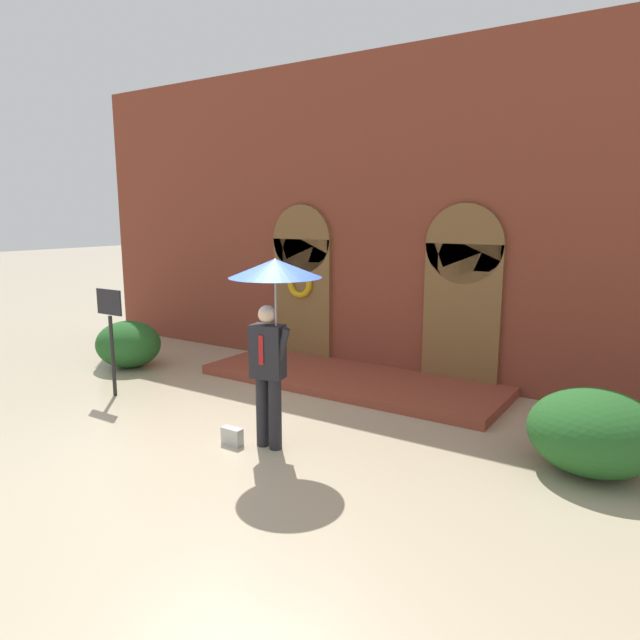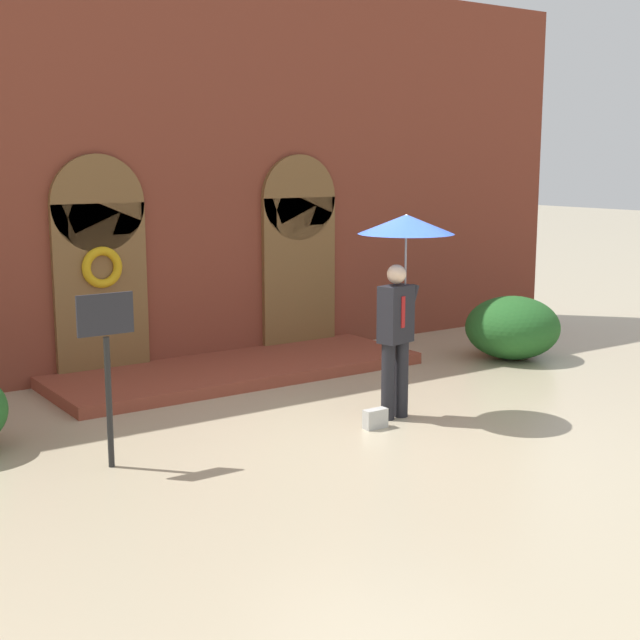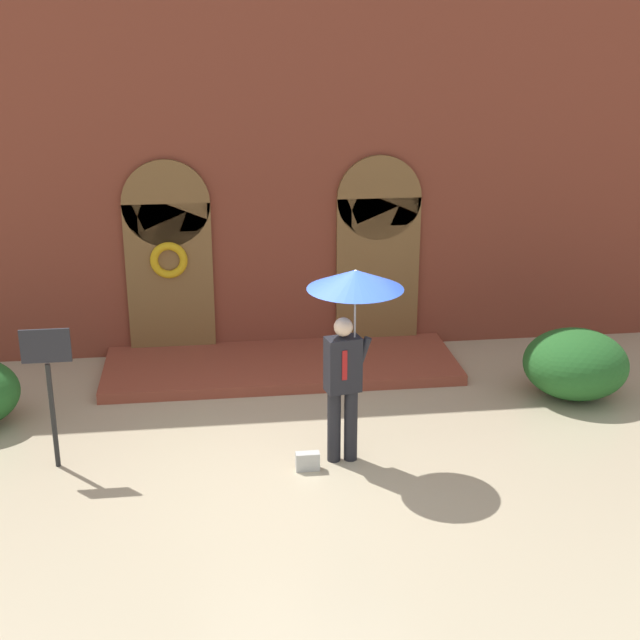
% 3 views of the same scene
% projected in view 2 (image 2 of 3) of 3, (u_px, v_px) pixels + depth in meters
% --- Properties ---
extents(ground_plane, '(80.00, 80.00, 0.00)m').
position_uv_depth(ground_plane, '(372.00, 429.00, 9.96)').
color(ground_plane, tan).
extents(building_facade, '(14.00, 2.30, 5.60)m').
position_uv_depth(building_facade, '(197.00, 180.00, 12.85)').
color(building_facade, brown).
rests_on(building_facade, ground).
extents(person_with_umbrella, '(1.10, 1.10, 2.36)m').
position_uv_depth(person_with_umbrella, '(403.00, 254.00, 10.11)').
color(person_with_umbrella, black).
rests_on(person_with_umbrella, ground).
extents(handbag, '(0.28, 0.12, 0.22)m').
position_uv_depth(handbag, '(375.00, 419.00, 9.97)').
color(handbag, '#B7B7B2').
rests_on(handbag, ground).
extents(sign_post, '(0.56, 0.06, 1.72)m').
position_uv_depth(sign_post, '(107.00, 351.00, 8.53)').
color(sign_post, black).
rests_on(sign_post, ground).
extents(shrub_right, '(1.44, 1.40, 0.95)m').
position_uv_depth(shrub_right, '(513.00, 327.00, 13.43)').
color(shrub_right, '#235B23').
rests_on(shrub_right, ground).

